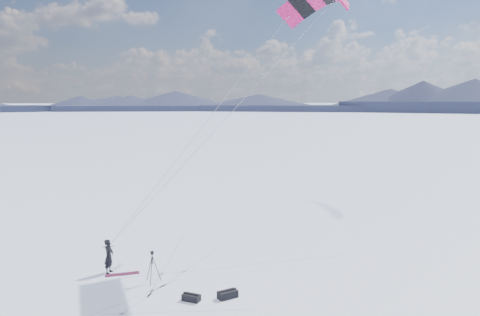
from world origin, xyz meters
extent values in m
plane|color=white|center=(0.00, 0.00, 0.00)|extent=(1800.00, 1800.00, 0.00)
cube|color=#1B2038|center=(116.91, 297.88, 2.00)|extent=(156.07, 96.69, 4.00)
cone|color=#1B2038|center=(116.91, 297.88, 4.00)|extent=(82.96, 82.96, 8.00)
cube|color=#1B2038|center=(23.91, 319.11, 2.00)|extent=(152.94, 56.08, 4.00)
cone|color=#1B2038|center=(23.91, 319.11, 4.00)|extent=(68.60, 68.60, 8.00)
cube|color=#1B2038|center=(-71.21, 311.98, 2.00)|extent=(156.25, 77.25, 4.00)
cone|color=#1B2038|center=(-71.21, 311.98, 4.00)|extent=(76.64, 76.64, 8.00)
cube|color=silver|center=(-3.30, -1.70, 0.00)|extent=(3.52, 7.29, 0.01)
cube|color=silver|center=(-1.60, 0.60, 0.00)|extent=(6.45, 7.79, 0.01)
cube|color=silver|center=(0.10, 2.90, 0.00)|extent=(11.66, 3.07, 0.01)
cube|color=silver|center=(1.80, -2.80, 0.00)|extent=(1.27, 5.91, 0.01)
imported|color=black|center=(-1.99, 2.36, 0.00)|extent=(0.57, 0.71, 1.69)
cube|color=maroon|center=(-1.34, 2.03, 0.02)|extent=(1.65, 0.55, 0.04)
cylinder|color=black|center=(0.36, 0.88, 0.64)|extent=(0.42, 0.15, 1.28)
cylinder|color=black|center=(0.03, 0.97, 0.64)|extent=(0.33, 0.32, 1.28)
cylinder|color=black|center=(0.12, 0.64, 0.64)|extent=(0.14, 0.43, 1.28)
cylinder|color=black|center=(0.17, 0.83, 1.08)|extent=(0.04, 0.04, 0.39)
cube|color=black|center=(0.17, 0.83, 1.34)|extent=(0.10, 0.10, 0.06)
cube|color=black|center=(0.17, 0.83, 1.44)|extent=(0.17, 0.14, 0.11)
cylinder|color=black|center=(0.17, 0.93, 1.44)|extent=(0.08, 0.11, 0.08)
cube|color=black|center=(3.43, -1.40, 0.16)|extent=(0.94, 0.69, 0.32)
cylinder|color=black|center=(3.43, -1.40, 0.34)|extent=(0.78, 0.38, 0.08)
cube|color=black|center=(1.87, -1.47, 0.14)|extent=(0.84, 0.71, 0.28)
cylinder|color=black|center=(1.87, -1.47, 0.30)|extent=(0.66, 0.45, 0.09)
cube|color=black|center=(8.70, 6.31, 13.81)|extent=(1.58, 1.08, 1.38)
cube|color=#CC145E|center=(8.19, 7.03, 13.41)|extent=(1.67, 0.94, 1.52)
cylinder|color=gray|center=(3.60, 2.03, 7.38)|extent=(11.20, 0.67, 12.08)
cylinder|color=gray|center=(3.10, 4.69, 7.38)|extent=(10.21, 4.69, 12.08)
cylinder|color=black|center=(-1.99, 2.36, 1.35)|extent=(0.55, 0.13, 0.03)
camera|label=1|loc=(1.16, -20.47, 8.52)|focal=35.00mm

